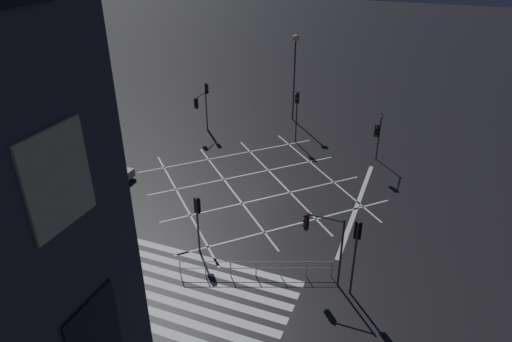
{
  "coord_description": "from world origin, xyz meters",
  "views": [
    {
      "loc": [
        10.49,
        -26.69,
        16.53
      ],
      "look_at": [
        0.0,
        0.0,
        1.21
      ],
      "focal_mm": 32.0,
      "sensor_mm": 36.0,
      "label": 1
    }
  ],
  "objects_px": {
    "traffic_light_median_north": "(297,107)",
    "waiting_car": "(105,171)",
    "traffic_light_ne_cross": "(378,132)",
    "traffic_light_se_main": "(322,234)",
    "traffic_light_se_cross": "(356,243)",
    "street_lamp_far": "(14,211)",
    "traffic_light_median_south": "(198,213)",
    "traffic_light_nw_main": "(207,97)",
    "street_lamp_west": "(295,56)",
    "traffic_light_nw_cross": "(200,105)",
    "traffic_light_sw_cross": "(84,177)"
  },
  "relations": [
    {
      "from": "traffic_light_ne_cross",
      "to": "traffic_light_se_cross",
      "type": "relative_size",
      "value": 0.91
    },
    {
      "from": "traffic_light_nw_main",
      "to": "traffic_light_sw_cross",
      "type": "xyz_separation_m",
      "value": [
        -0.27,
        -15.83,
        -0.06
      ]
    },
    {
      "from": "traffic_light_se_main",
      "to": "street_lamp_far",
      "type": "relative_size",
      "value": 0.48
    },
    {
      "from": "traffic_light_nw_cross",
      "to": "traffic_light_sw_cross",
      "type": "xyz_separation_m",
      "value": [
        0.01,
        -15.1,
        0.45
      ]
    },
    {
      "from": "traffic_light_median_north",
      "to": "waiting_car",
      "type": "bearing_deg",
      "value": -44.71
    },
    {
      "from": "traffic_light_median_north",
      "to": "traffic_light_ne_cross",
      "type": "height_order",
      "value": "traffic_light_median_north"
    },
    {
      "from": "traffic_light_se_cross",
      "to": "traffic_light_se_main",
      "type": "relative_size",
      "value": 1.05
    },
    {
      "from": "traffic_light_ne_cross",
      "to": "traffic_light_se_main",
      "type": "relative_size",
      "value": 0.95
    },
    {
      "from": "street_lamp_west",
      "to": "traffic_light_nw_cross",
      "type": "bearing_deg",
      "value": -136.91
    },
    {
      "from": "traffic_light_median_north",
      "to": "traffic_light_nw_cross",
      "type": "height_order",
      "value": "traffic_light_median_north"
    },
    {
      "from": "street_lamp_west",
      "to": "traffic_light_nw_main",
      "type": "bearing_deg",
      "value": -139.19
    },
    {
      "from": "traffic_light_nw_cross",
      "to": "traffic_light_se_main",
      "type": "distance_m",
      "value": 21.29
    },
    {
      "from": "traffic_light_sw_cross",
      "to": "street_lamp_west",
      "type": "height_order",
      "value": "street_lamp_west"
    },
    {
      "from": "traffic_light_nw_main",
      "to": "traffic_light_ne_cross",
      "type": "bearing_deg",
      "value": -5.84
    },
    {
      "from": "traffic_light_nw_cross",
      "to": "traffic_light_se_main",
      "type": "height_order",
      "value": "traffic_light_se_main"
    },
    {
      "from": "traffic_light_nw_main",
      "to": "traffic_light_sw_cross",
      "type": "relative_size",
      "value": 1.02
    },
    {
      "from": "traffic_light_median_north",
      "to": "traffic_light_se_cross",
      "type": "distance_m",
      "value": 18.57
    },
    {
      "from": "traffic_light_ne_cross",
      "to": "waiting_car",
      "type": "height_order",
      "value": "traffic_light_ne_cross"
    },
    {
      "from": "traffic_light_median_south",
      "to": "street_lamp_far",
      "type": "bearing_deg",
      "value": 142.52
    },
    {
      "from": "traffic_light_median_north",
      "to": "traffic_light_ne_cross",
      "type": "bearing_deg",
      "value": 73.96
    },
    {
      "from": "traffic_light_nw_main",
      "to": "traffic_light_sw_cross",
      "type": "bearing_deg",
      "value": -90.98
    },
    {
      "from": "traffic_light_median_south",
      "to": "street_lamp_far",
      "type": "distance_m",
      "value": 9.1
    },
    {
      "from": "traffic_light_median_south",
      "to": "street_lamp_west",
      "type": "relative_size",
      "value": 0.44
    },
    {
      "from": "traffic_light_nw_cross",
      "to": "traffic_light_se_main",
      "type": "bearing_deg",
      "value": 44.16
    },
    {
      "from": "traffic_light_nw_cross",
      "to": "street_lamp_west",
      "type": "height_order",
      "value": "street_lamp_west"
    },
    {
      "from": "traffic_light_nw_main",
      "to": "traffic_light_se_main",
      "type": "relative_size",
      "value": 1.09
    },
    {
      "from": "traffic_light_median_north",
      "to": "traffic_light_se_cross",
      "type": "height_order",
      "value": "traffic_light_median_north"
    },
    {
      "from": "traffic_light_median_south",
      "to": "traffic_light_nw_main",
      "type": "bearing_deg",
      "value": 25.24
    },
    {
      "from": "traffic_light_se_main",
      "to": "street_lamp_west",
      "type": "bearing_deg",
      "value": -69.25
    },
    {
      "from": "waiting_car",
      "to": "traffic_light_nw_main",
      "type": "bearing_deg",
      "value": 74.32
    },
    {
      "from": "traffic_light_nw_main",
      "to": "traffic_light_median_north",
      "type": "bearing_deg",
      "value": 3.26
    },
    {
      "from": "traffic_light_se_main",
      "to": "traffic_light_ne_cross",
      "type": "bearing_deg",
      "value": -92.83
    },
    {
      "from": "traffic_light_se_cross",
      "to": "waiting_car",
      "type": "distance_m",
      "value": 20.25
    },
    {
      "from": "traffic_light_median_south",
      "to": "street_lamp_far",
      "type": "relative_size",
      "value": 0.41
    },
    {
      "from": "traffic_light_nw_cross",
      "to": "waiting_car",
      "type": "bearing_deg",
      "value": -15.26
    },
    {
      "from": "traffic_light_se_cross",
      "to": "street_lamp_west",
      "type": "relative_size",
      "value": 0.54
    },
    {
      "from": "traffic_light_nw_main",
      "to": "street_lamp_far",
      "type": "xyz_separation_m",
      "value": [
        2.34,
        -22.83,
        2.4
      ]
    },
    {
      "from": "traffic_light_nw_cross",
      "to": "traffic_light_median_south",
      "type": "xyz_separation_m",
      "value": [
        7.84,
        -15.3,
        -0.15
      ]
    },
    {
      "from": "street_lamp_far",
      "to": "waiting_car",
      "type": "relative_size",
      "value": 2.13
    },
    {
      "from": "traffic_light_se_cross",
      "to": "street_lamp_far",
      "type": "distance_m",
      "value": 15.65
    },
    {
      "from": "traffic_light_ne_cross",
      "to": "traffic_light_sw_cross",
      "type": "xyz_separation_m",
      "value": [
        -15.53,
        -14.27,
        0.25
      ]
    },
    {
      "from": "traffic_light_median_north",
      "to": "traffic_light_se_main",
      "type": "xyz_separation_m",
      "value": [
        6.34,
        -16.46,
        -0.22
      ]
    },
    {
      "from": "traffic_light_nw_main",
      "to": "traffic_light_se_cross",
      "type": "height_order",
      "value": "traffic_light_nw_main"
    },
    {
      "from": "traffic_light_median_north",
      "to": "traffic_light_sw_cross",
      "type": "xyz_separation_m",
      "value": [
        -8.48,
        -16.3,
        -0.09
      ]
    },
    {
      "from": "traffic_light_se_cross",
      "to": "street_lamp_far",
      "type": "bearing_deg",
      "value": 115.22
    },
    {
      "from": "street_lamp_far",
      "to": "traffic_light_ne_cross",
      "type": "bearing_deg",
      "value": 58.72
    },
    {
      "from": "traffic_light_se_cross",
      "to": "traffic_light_se_main",
      "type": "height_order",
      "value": "traffic_light_se_cross"
    },
    {
      "from": "traffic_light_se_main",
      "to": "traffic_light_nw_cross",
      "type": "bearing_deg",
      "value": -45.84
    },
    {
      "from": "traffic_light_ne_cross",
      "to": "traffic_light_median_south",
      "type": "bearing_deg",
      "value": -28.04
    },
    {
      "from": "traffic_light_nw_main",
      "to": "street_lamp_far",
      "type": "bearing_deg",
      "value": -84.15
    }
  ]
}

